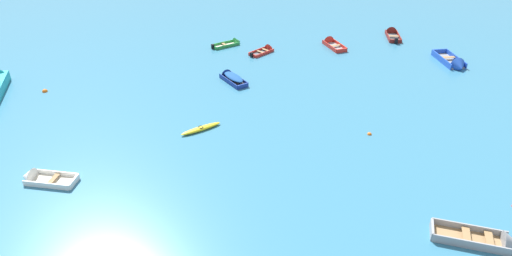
% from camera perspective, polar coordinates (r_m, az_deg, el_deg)
% --- Properties ---
extents(rowboat_deep_blue_midfield_left, '(2.30, 3.63, 1.05)m').
position_cam_1_polar(rowboat_deep_blue_midfield_left, '(40.40, -3.23, 6.42)').
color(rowboat_deep_blue_midfield_left, '#4C4C51').
rests_on(rowboat_deep_blue_midfield_left, ground_plane).
extents(rowboat_red_distant_center, '(1.73, 3.66, 1.17)m').
position_cam_1_polar(rowboat_red_distant_center, '(49.18, 9.27, 10.49)').
color(rowboat_red_distant_center, gray).
rests_on(rowboat_red_distant_center, ground_plane).
extents(rowboat_green_far_right, '(3.41, 2.11, 0.97)m').
position_cam_1_polar(rowboat_green_far_right, '(48.61, -2.99, 10.56)').
color(rowboat_green_far_right, beige).
rests_on(rowboat_green_far_right, ground_plane).
extents(rowboat_blue_near_right, '(1.90, 4.55, 1.46)m').
position_cam_1_polar(rowboat_blue_near_right, '(46.99, 23.58, 7.37)').
color(rowboat_blue_near_right, gray).
rests_on(rowboat_blue_near_right, ground_plane).
extents(kayak_yellow_center, '(3.11, 1.63, 0.30)m').
position_cam_1_polar(kayak_yellow_center, '(32.99, -6.92, -0.07)').
color(kayak_yellow_center, yellow).
rests_on(kayak_yellow_center, ground_plane).
extents(rowboat_maroon_near_camera, '(2.24, 4.00, 1.16)m').
position_cam_1_polar(rowboat_maroon_near_camera, '(53.42, 16.63, 11.26)').
color(rowboat_maroon_near_camera, '#4C4C51').
rests_on(rowboat_maroon_near_camera, ground_plane).
extents(rowboat_white_far_left, '(3.61, 2.33, 1.14)m').
position_cam_1_polar(rowboat_white_far_left, '(30.83, -25.68, -5.68)').
color(rowboat_white_far_left, beige).
rests_on(rowboat_white_far_left, ground_plane).
extents(rowboat_grey_outer_right, '(4.36, 3.12, 1.21)m').
position_cam_1_polar(rowboat_grey_outer_right, '(26.61, 27.44, -12.45)').
color(rowboat_grey_outer_right, '#99754C').
rests_on(rowboat_grey_outer_right, ground_plane).
extents(rowboat_red_foreground_center, '(3.03, 2.50, 1.01)m').
position_cam_1_polar(rowboat_red_foreground_center, '(46.76, 1.33, 9.74)').
color(rowboat_red_foreground_center, '#4C4C51').
rests_on(rowboat_red_foreground_center, ground_plane).
extents(mooring_buoy_central, '(0.45, 0.45, 0.45)m').
position_cam_1_polar(mooring_buoy_central, '(42.25, -24.90, 4.16)').
color(mooring_buoy_central, orange).
rests_on(mooring_buoy_central, ground_plane).
extents(mooring_buoy_midfield, '(0.31, 0.31, 0.31)m').
position_cam_1_polar(mooring_buoy_midfield, '(33.32, 14.01, -0.78)').
color(mooring_buoy_midfield, orange).
rests_on(mooring_buoy_midfield, ground_plane).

